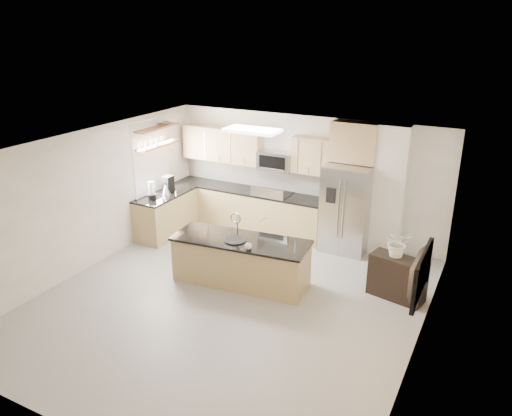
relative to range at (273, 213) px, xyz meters
The scene contains 27 objects.
floor 3.02m from the range, 78.39° to the right, with size 6.50×6.50×0.00m, color #9F9E98.
ceiling 3.66m from the range, 78.39° to the right, with size 6.00×6.50×0.02m, color white.
wall_back 1.07m from the range, 28.76° to the left, with size 6.00×0.02×2.60m, color white.
wall_front 6.25m from the range, 84.45° to the right, with size 6.00×0.02×2.60m, color white.
wall_left 3.87m from the range, 129.41° to the right, with size 0.02×6.50×2.60m, color white.
wall_right 4.71m from the range, 39.05° to the right, with size 0.02×6.50×2.60m, color white.
back_counter 0.63m from the range, behind, with size 3.55×0.66×1.44m.
left_counter 2.33m from the range, 152.71° to the right, with size 0.66×1.50×0.92m.
range is the anchor object (origin of this frame).
upper_cabinets 1.53m from the range, 166.83° to the left, with size 3.50×0.33×0.75m.
microwave 1.16m from the range, 90.00° to the left, with size 0.76×0.40×0.40m.
refrigerator 1.71m from the range, ahead, with size 0.92×0.78×1.78m.
partition_column 2.56m from the range, ahead, with size 0.60×0.30×2.60m, color white.
window 2.86m from the range, 155.75° to the right, with size 0.04×1.15×1.65m.
shelf_lower 2.86m from the range, 156.67° to the right, with size 0.30×1.20×0.04m, color brown.
shelf_upper 3.07m from the range, 156.67° to the right, with size 0.30×1.20×0.04m, color brown.
ceiling_fixture 2.48m from the range, 81.39° to the right, with size 1.00×0.50×0.06m, color white.
island 2.28m from the range, 78.48° to the right, with size 2.48×1.12×1.26m.
credenza 3.38m from the range, 26.17° to the right, with size 0.92×0.39×0.74m, color black.
cup 2.67m from the range, 73.21° to the right, with size 0.12×0.12×0.09m, color white.
platter 2.40m from the range, 80.41° to the right, with size 0.38×0.38×0.02m, color black.
blender 2.62m from the range, 144.46° to the right, with size 0.17×0.17×0.39m.
kettle 2.36m from the range, 151.95° to the right, with size 0.20×0.20×0.25m.
coffee_maker 2.36m from the range, 156.65° to the right, with size 0.19×0.23×0.35m.
bowl 3.03m from the range, 162.50° to the right, with size 0.33×0.33×0.08m, color #A8A7AA.
flower_vase 3.37m from the range, 25.82° to the right, with size 0.67×0.58×0.74m, color beige.
television 4.78m from the range, 41.64° to the right, with size 1.08×0.14×0.62m, color black.
Camera 1 is at (3.76, -6.23, 4.39)m, focal length 35.00 mm.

